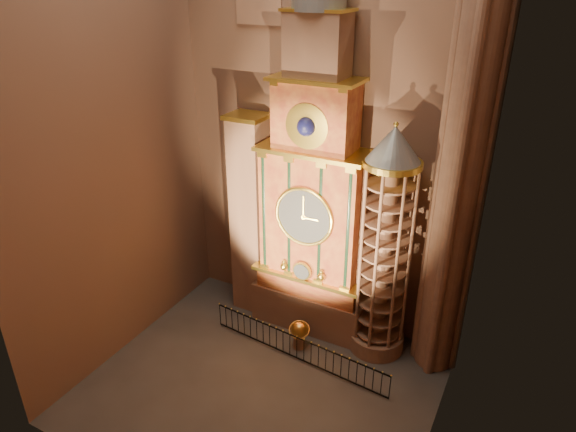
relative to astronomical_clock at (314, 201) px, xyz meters
The scene contains 10 objects.
floor 8.32m from the astronomical_clock, 90.00° to the right, with size 14.00×14.00×0.00m, color #383330.
wall_back 4.45m from the astronomical_clock, 90.00° to the left, with size 22.00×22.00×0.00m, color brown.
wall_left 9.61m from the astronomical_clock, 144.66° to the right, with size 22.00×22.00×0.00m, color brown.
wall_right 9.61m from the astronomical_clock, 35.34° to the right, with size 22.00×22.00×0.00m, color brown.
astronomical_clock is the anchor object (origin of this frame).
portrait_tower 3.73m from the astronomical_clock, behind, with size 1.80×1.60×10.20m.
stair_turret 3.78m from the astronomical_clock, ahead, with size 2.50×2.50×10.80m.
gothic_pier 7.48m from the astronomical_clock, ahead, with size 2.04×2.04×22.00m.
celestial_globe 6.17m from the astronomical_clock, 80.50° to the right, with size 1.22×1.18×1.42m.
iron_railing 6.67m from the astronomical_clock, 77.55° to the right, with size 8.93×0.93×1.22m.
Camera 1 is at (8.75, -14.19, 15.98)m, focal length 32.00 mm.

